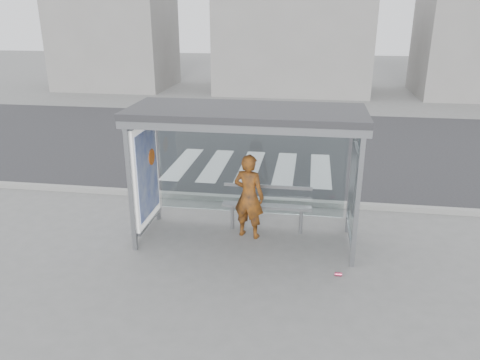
% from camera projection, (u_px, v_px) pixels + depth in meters
% --- Properties ---
extents(ground, '(80.00, 80.00, 0.00)m').
position_uv_depth(ground, '(245.00, 240.00, 9.21)').
color(ground, slate).
rests_on(ground, ground).
extents(road, '(30.00, 10.00, 0.01)m').
position_uv_depth(road, '(275.00, 144.00, 15.71)').
color(road, '#262629').
rests_on(road, ground).
extents(curb, '(30.00, 0.18, 0.12)m').
position_uv_depth(curb, '(257.00, 200.00, 11.00)').
color(curb, gray).
rests_on(curb, ground).
extents(crosswalk, '(4.55, 3.00, 0.00)m').
position_uv_depth(crosswalk, '(250.00, 167.00, 13.46)').
color(crosswalk, silver).
rests_on(crosswalk, ground).
extents(bus_shelter, '(4.25, 1.65, 2.62)m').
position_uv_depth(bus_shelter, '(226.00, 141.00, 8.64)').
color(bus_shelter, gray).
rests_on(bus_shelter, ground).
extents(building_left, '(6.00, 5.00, 6.00)m').
position_uv_depth(building_left, '(115.00, 33.00, 26.31)').
color(building_left, gray).
rests_on(building_left, ground).
extents(building_center, '(8.00, 5.00, 5.00)m').
position_uv_depth(building_center, '(293.00, 44.00, 25.05)').
color(building_center, gray).
rests_on(building_center, ground).
extents(building_right, '(5.00, 5.00, 7.00)m').
position_uv_depth(building_right, '(474.00, 25.00, 23.42)').
color(building_right, gray).
rests_on(building_right, ground).
extents(person, '(0.71, 0.56, 1.71)m').
position_uv_depth(person, '(249.00, 196.00, 9.10)').
color(person, orange).
rests_on(person, ground).
extents(bench, '(1.80, 0.32, 0.93)m').
position_uv_depth(bench, '(267.00, 205.00, 9.43)').
color(bench, gray).
rests_on(bench, ground).
extents(soda_can, '(0.12, 0.07, 0.07)m').
position_uv_depth(soda_can, '(338.00, 274.00, 7.97)').
color(soda_can, '#DD416A').
rests_on(soda_can, ground).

